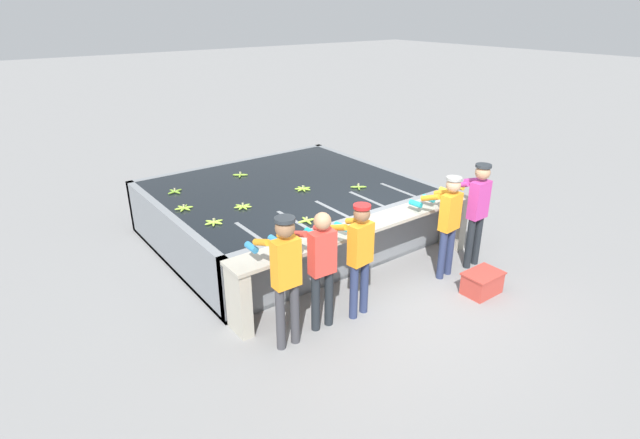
{
  "coord_description": "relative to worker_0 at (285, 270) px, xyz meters",
  "views": [
    {
      "loc": [
        -4.34,
        -4.54,
        3.78
      ],
      "look_at": [
        0.0,
        1.26,
        0.65
      ],
      "focal_mm": 28.0,
      "sensor_mm": 36.0,
      "label": 1
    }
  ],
  "objects": [
    {
      "name": "crate",
      "position": [
        2.85,
        -0.69,
        -0.85
      ],
      "size": [
        0.55,
        0.39,
        0.32
      ],
      "color": "#B73D33",
      "rests_on": "ground"
    },
    {
      "name": "worker_2",
      "position": [
        1.1,
        -0.01,
        -0.08
      ],
      "size": [
        0.46,
        0.73,
        1.56
      ],
      "color": "navy",
      "rests_on": "ground"
    },
    {
      "name": "worker_4",
      "position": [
        3.41,
        -0.05,
        -0.01
      ],
      "size": [
        0.42,
        0.72,
        1.65
      ],
      "color": "#1E2328",
      "rests_on": "ground"
    },
    {
      "name": "banana_bunch_floating_1",
      "position": [
        0.63,
        2.15,
        -0.07
      ],
      "size": [
        0.28,
        0.28,
        0.08
      ],
      "color": "#93BC3D",
      "rests_on": "wash_tank"
    },
    {
      "name": "banana_bunch_floating_7",
      "position": [
        1.1,
        1.12,
        -0.07
      ],
      "size": [
        0.28,
        0.28,
        0.08
      ],
      "color": "#9EC642",
      "rests_on": "wash_tank"
    },
    {
      "name": "banana_bunch_floating_4",
      "position": [
        0.06,
        3.4,
        -0.07
      ],
      "size": [
        0.28,
        0.28,
        0.08
      ],
      "color": "#75A333",
      "rests_on": "wash_tank"
    },
    {
      "name": "worker_0",
      "position": [
        0.0,
        0.0,
        0.0
      ],
      "size": [
        0.41,
        0.72,
        1.67
      ],
      "color": "#38383D",
      "rests_on": "ground"
    },
    {
      "name": "work_ledge",
      "position": [
        1.69,
        0.55,
        -0.36
      ],
      "size": [
        4.23,
        0.45,
        0.93
      ],
      "color": "#A8A393",
      "rests_on": "ground"
    },
    {
      "name": "worker_1",
      "position": [
        0.55,
        0.06,
        -0.08
      ],
      "size": [
        0.43,
        0.71,
        1.57
      ],
      "color": "#1E2328",
      "rests_on": "ground"
    },
    {
      "name": "banana_bunch_floating_5",
      "position": [
        2.63,
        1.76,
        -0.07
      ],
      "size": [
        0.25,
        0.25,
        0.08
      ],
      "color": "#75A333",
      "rests_on": "wash_tank"
    },
    {
      "name": "ground_plane",
      "position": [
        1.69,
        0.33,
        -1.02
      ],
      "size": [
        80.0,
        80.0,
        0.0
      ],
      "primitive_type": "plane",
      "color": "gray",
      "rests_on": "ground"
    },
    {
      "name": "knife_0",
      "position": [
        1.52,
        0.54,
        -0.07
      ],
      "size": [
        0.3,
        0.23,
        0.02
      ],
      "color": "silver",
      "rests_on": "work_ledge"
    },
    {
      "name": "banana_bunch_floating_0",
      "position": [
        1.82,
        2.25,
        -0.07
      ],
      "size": [
        0.28,
        0.28,
        0.08
      ],
      "color": "#8CB738",
      "rests_on": "wash_tank"
    },
    {
      "name": "banana_bunch_floating_2",
      "position": [
        -0.11,
        2.63,
        -0.07
      ],
      "size": [
        0.28,
        0.28,
        0.08
      ],
      "color": "#93BC3D",
      "rests_on": "wash_tank"
    },
    {
      "name": "banana_bunch_floating_3",
      "position": [
        1.34,
        3.54,
        -0.07
      ],
      "size": [
        0.25,
        0.25,
        0.08
      ],
      "color": "#7FAD33",
      "rests_on": "wash_tank"
    },
    {
      "name": "banana_bunch_floating_6",
      "position": [
        0.01,
        1.86,
        -0.07
      ],
      "size": [
        0.28,
        0.26,
        0.08
      ],
      "color": "#9EC642",
      "rests_on": "wash_tank"
    },
    {
      "name": "wash_tank",
      "position": [
        1.69,
        2.59,
        -0.56
      ],
      "size": [
        4.23,
        3.68,
        0.93
      ],
      "color": "gray",
      "rests_on": "ground"
    },
    {
      "name": "worker_3",
      "position": [
        2.81,
        -0.01,
        -0.07
      ],
      "size": [
        0.45,
        0.73,
        1.57
      ],
      "color": "navy",
      "rests_on": "ground"
    },
    {
      "name": "knife_1",
      "position": [
        0.23,
        0.49,
        -0.07
      ],
      "size": [
        0.31,
        0.21,
        0.02
      ],
      "color": "silver",
      "rests_on": "work_ledge"
    }
  ]
}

